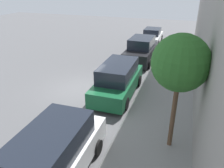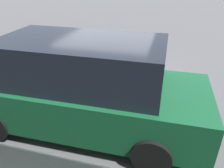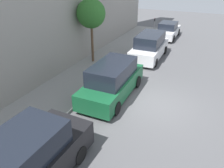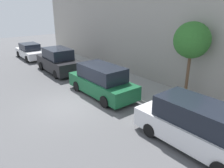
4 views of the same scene
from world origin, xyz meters
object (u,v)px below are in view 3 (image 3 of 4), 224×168
(parked_sedan_nearest, at_px, (168,30))
(parked_suv_fourth, at_px, (25,163))
(parked_minivan_second, at_px, (150,46))
(street_tree, at_px, (91,14))
(parked_minivan_third, at_px, (112,80))
(parking_meter_near, at_px, (154,23))

(parked_sedan_nearest, height_order, parked_suv_fourth, parked_suv_fourth)
(parked_minivan_second, height_order, street_tree, street_tree)
(parked_sedan_nearest, height_order, parked_minivan_third, parked_minivan_third)
(parked_sedan_nearest, distance_m, parked_minivan_third, 12.99)
(parked_sedan_nearest, xyz_separation_m, parked_minivan_second, (0.00, 6.49, 0.20))
(parked_suv_fourth, xyz_separation_m, parking_meter_near, (1.57, -20.41, 0.11))
(parked_suv_fourth, bearing_deg, parked_sedan_nearest, -90.47)
(parked_suv_fourth, relative_size, street_tree, 1.11)
(parked_minivan_third, relative_size, parking_meter_near, 3.40)
(parked_sedan_nearest, relative_size, parked_suv_fourth, 0.93)
(parked_sedan_nearest, xyz_separation_m, parked_suv_fourth, (0.16, 19.22, 0.21))
(parking_meter_near, distance_m, street_tree, 10.90)
(parked_minivan_third, relative_size, parked_suv_fourth, 1.02)
(parking_meter_near, bearing_deg, parked_minivan_second, 102.65)
(parked_suv_fourth, height_order, parking_meter_near, parked_suv_fourth)
(parked_minivan_second, bearing_deg, parked_sedan_nearest, -90.02)
(parked_minivan_second, relative_size, parked_minivan_third, 1.00)
(parked_minivan_third, xyz_separation_m, parked_suv_fourth, (0.02, 6.23, 0.01))
(parking_meter_near, xyz_separation_m, street_tree, (1.72, 10.47, 2.49))
(parked_sedan_nearest, height_order, parked_minivan_second, parked_minivan_second)
(parked_minivan_second, xyz_separation_m, parked_suv_fourth, (0.16, 12.73, 0.01))
(parked_sedan_nearest, relative_size, parked_minivan_second, 0.91)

